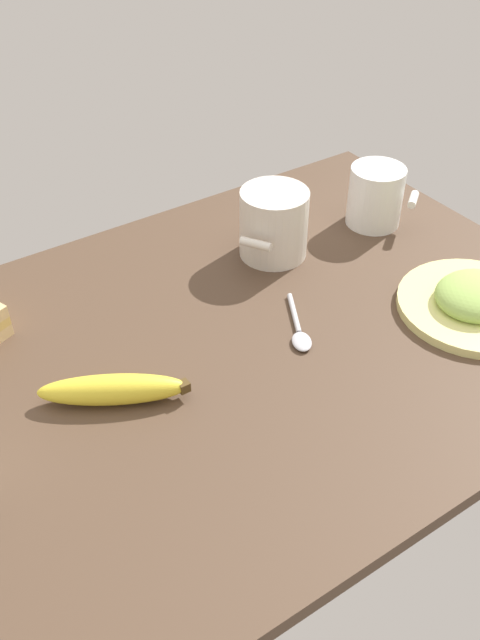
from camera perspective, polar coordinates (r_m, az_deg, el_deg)
name	(u,v)px	position (r cm, az deg, el deg)	size (l,w,h in cm)	color
tabletop	(240,345)	(87.66, 0.00, -2.03)	(90.00, 64.00, 2.00)	#4C3828
plate_of_food	(475,301)	(95.55, 18.40, 1.48)	(19.72, 19.72, 4.32)	#EAE58C
coffee_mug_black	(376,195)	(108.73, 10.87, 9.81)	(9.20, 10.04, 9.03)	white
coffee_mug_milky	(274,223)	(99.47, 2.72, 7.81)	(11.92, 10.38, 9.81)	silver
banana	(113,390)	(79.31, -10.17, -5.53)	(15.94, 11.27, 3.48)	yellow
spoon	(299,331)	(87.81, 4.77, -0.92)	(6.64, 10.58, 0.80)	silver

